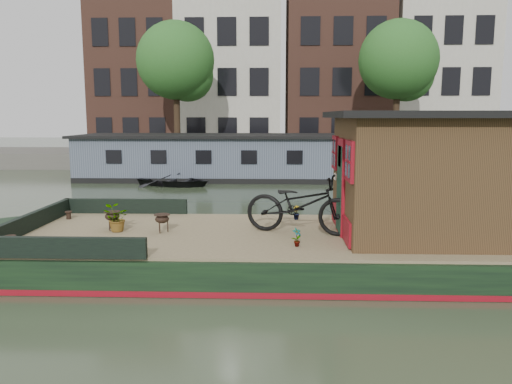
{
  "coord_description": "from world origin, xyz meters",
  "views": [
    {
      "loc": [
        -0.91,
        -9.83,
        2.98
      ],
      "look_at": [
        -1.28,
        0.5,
        1.41
      ],
      "focal_mm": 35.0,
      "sensor_mm": 36.0,
      "label": 1
    }
  ],
  "objects_px": {
    "brazier_front": "(162,223)",
    "dinghy": "(174,178)",
    "brazier_rear": "(112,220)",
    "cabin": "(432,173)",
    "potted_plant_a": "(297,237)",
    "bicycle": "(301,204)"
  },
  "relations": [
    {
      "from": "brazier_front",
      "to": "dinghy",
      "type": "height_order",
      "value": "brazier_front"
    },
    {
      "from": "cabin",
      "to": "potted_plant_a",
      "type": "bearing_deg",
      "value": -158.35
    },
    {
      "from": "potted_plant_a",
      "to": "brazier_rear",
      "type": "height_order",
      "value": "brazier_rear"
    },
    {
      "from": "bicycle",
      "to": "potted_plant_a",
      "type": "height_order",
      "value": "bicycle"
    },
    {
      "from": "cabin",
      "to": "bicycle",
      "type": "height_order",
      "value": "cabin"
    },
    {
      "from": "brazier_rear",
      "to": "cabin",
      "type": "bearing_deg",
      "value": -1.53
    },
    {
      "from": "bicycle",
      "to": "potted_plant_a",
      "type": "bearing_deg",
      "value": -170.64
    },
    {
      "from": "cabin",
      "to": "potted_plant_a",
      "type": "relative_size",
      "value": 11.53
    },
    {
      "from": "cabin",
      "to": "brazier_rear",
      "type": "height_order",
      "value": "cabin"
    },
    {
      "from": "potted_plant_a",
      "to": "brazier_front",
      "type": "bearing_deg",
      "value": 158.93
    },
    {
      "from": "bicycle",
      "to": "brazier_front",
      "type": "height_order",
      "value": "bicycle"
    },
    {
      "from": "dinghy",
      "to": "cabin",
      "type": "bearing_deg",
      "value": -129.26
    },
    {
      "from": "brazier_rear",
      "to": "dinghy",
      "type": "height_order",
      "value": "brazier_rear"
    },
    {
      "from": "bicycle",
      "to": "dinghy",
      "type": "relative_size",
      "value": 0.7
    },
    {
      "from": "brazier_rear",
      "to": "brazier_front",
      "type": "bearing_deg",
      "value": -10.6
    },
    {
      "from": "cabin",
      "to": "dinghy",
      "type": "bearing_deg",
      "value": 122.8
    },
    {
      "from": "brazier_front",
      "to": "dinghy",
      "type": "relative_size",
      "value": 0.12
    },
    {
      "from": "cabin",
      "to": "potted_plant_a",
      "type": "height_order",
      "value": "cabin"
    },
    {
      "from": "cabin",
      "to": "brazier_rear",
      "type": "xyz_separation_m",
      "value": [
        -6.43,
        0.17,
        -1.04
      ]
    },
    {
      "from": "brazier_rear",
      "to": "dinghy",
      "type": "relative_size",
      "value": 0.12
    },
    {
      "from": "brazier_rear",
      "to": "dinghy",
      "type": "distance_m",
      "value": 11.38
    },
    {
      "from": "cabin",
      "to": "brazier_front",
      "type": "xyz_separation_m",
      "value": [
        -5.35,
        -0.03,
        -1.04
      ]
    }
  ]
}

